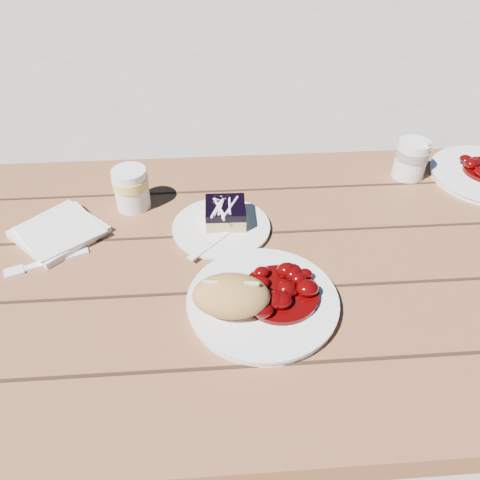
{
  "coord_description": "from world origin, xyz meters",
  "views": [
    {
      "loc": [
        -0.03,
        -0.66,
        1.36
      ],
      "look_at": [
        0.01,
        -0.01,
        0.81
      ],
      "focal_mm": 35.0,
      "sensor_mm": 36.0,
      "label": 1
    }
  ],
  "objects": [
    {
      "name": "napkin_stack",
      "position": [
        -0.35,
        0.1,
        0.76
      ],
      "size": [
        0.21,
        0.21,
        0.01
      ],
      "primitive_type": "cube",
      "rotation": [
        0.0,
        0.0,
        0.79
      ],
      "color": "white",
      "rests_on": "picnic_table"
    },
    {
      "name": "fork_dessert",
      "position": [
        -0.04,
        0.04,
        0.76
      ],
      "size": [
        0.13,
        0.13,
        0.0
      ],
      "primitive_type": null,
      "rotation": [
        0.0,
        0.0,
        -0.77
      ],
      "color": "white",
      "rests_on": "dessert_plate"
    },
    {
      "name": "blueberry_cake",
      "position": [
        -0.01,
        0.11,
        0.78
      ],
      "size": [
        0.08,
        0.08,
        0.05
      ],
      "rotation": [
        0.0,
        0.0,
        -0.02
      ],
      "color": "tan",
      "rests_on": "dessert_plate"
    },
    {
      "name": "coffee_cup",
      "position": [
        0.44,
        0.27,
        0.8
      ],
      "size": [
        0.07,
        0.07,
        0.09
      ],
      "primitive_type": "cylinder",
      "color": "white",
      "rests_on": "picnic_table"
    },
    {
      "name": "fork_table",
      "position": [
        -0.34,
        0.02,
        0.75
      ],
      "size": [
        0.16,
        0.08,
        0.0
      ],
      "primitive_type": null,
      "rotation": [
        0.0,
        0.0,
        1.96
      ],
      "color": "white",
      "rests_on": "picnic_table"
    },
    {
      "name": "bread_roll",
      "position": [
        -0.01,
        -0.14,
        0.8
      ],
      "size": [
        0.14,
        0.1,
        0.07
      ],
      "primitive_type": "ellipsoid",
      "rotation": [
        0.0,
        0.0,
        -0.11
      ],
      "color": "#B48445",
      "rests_on": "main_plate"
    },
    {
      "name": "goulash_stew",
      "position": [
        0.07,
        -0.11,
        0.79
      ],
      "size": [
        0.14,
        0.14,
        0.04
      ],
      "primitive_type": null,
      "color": "#4C0203",
      "rests_on": "main_plate"
    },
    {
      "name": "ground",
      "position": [
        0.0,
        0.0,
        0.0
      ],
      "size": [
        60.0,
        60.0,
        0.0
      ],
      "primitive_type": "plane",
      "color": "#A09A91",
      "rests_on": "ground"
    },
    {
      "name": "main_plate",
      "position": [
        0.04,
        -0.12,
        0.76
      ],
      "size": [
        0.26,
        0.26,
        0.02
      ],
      "primitive_type": "cylinder",
      "color": "white",
      "rests_on": "picnic_table"
    },
    {
      "name": "dessert_plate",
      "position": [
        -0.02,
        0.1,
        0.76
      ],
      "size": [
        0.2,
        0.2,
        0.01
      ],
      "primitive_type": "cylinder",
      "color": "white",
      "rests_on": "picnic_table"
    },
    {
      "name": "second_cup",
      "position": [
        -0.21,
        0.2,
        0.8
      ],
      "size": [
        0.07,
        0.07,
        0.09
      ],
      "primitive_type": "cylinder",
      "color": "white",
      "rests_on": "picnic_table"
    },
    {
      "name": "picnic_table",
      "position": [
        0.0,
        -0.0,
        0.59
      ],
      "size": [
        2.0,
        1.55,
        0.75
      ],
      "color": "brown",
      "rests_on": "ground"
    }
  ]
}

